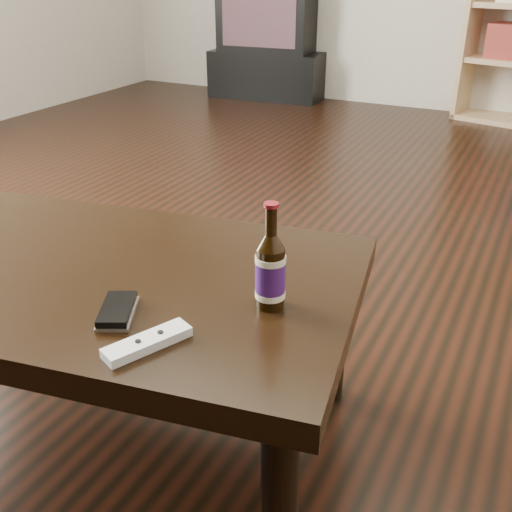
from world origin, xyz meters
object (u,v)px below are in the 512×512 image
at_px(remote, 148,342).
at_px(tv_stand, 269,74).
at_px(tv, 269,14).
at_px(coffee_table, 94,290).
at_px(phone, 117,311).
at_px(beer_bottle, 270,271).

bearing_deg(remote, tv_stand, 137.00).
bearing_deg(tv, coffee_table, -74.36).
height_order(coffee_table, phone, phone).
xyz_separation_m(phone, remote, (0.11, -0.06, -0.00)).
bearing_deg(remote, coffee_table, 171.36).
bearing_deg(coffee_table, phone, -36.03).
bearing_deg(phone, coffee_table, 117.03).
bearing_deg(tv_stand, remote, -71.51).
relative_size(tv, phone, 5.66).
distance_m(tv, remote, 4.11).
height_order(beer_bottle, remote, beer_bottle).
relative_size(beer_bottle, remote, 1.31).
distance_m(tv_stand, tv, 0.44).
bearing_deg(phone, remote, -54.24).
xyz_separation_m(tv_stand, tv, (0.00, -0.00, 0.44)).
bearing_deg(tv, remote, -71.51).
distance_m(beer_bottle, phone, 0.29).
bearing_deg(tv, phone, -72.63).
bearing_deg(phone, tv, 84.72).
xyz_separation_m(beer_bottle, phone, (-0.24, -0.16, -0.06)).
relative_size(coffee_table, remote, 7.72).
bearing_deg(remote, tv, 137.01).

